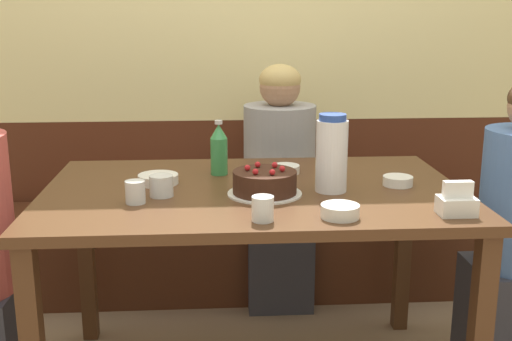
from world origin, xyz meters
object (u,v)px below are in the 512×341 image
birthday_cake (265,183)px  soju_bottle (219,149)px  bowl_soup_white (398,181)px  water_pitcher (332,154)px  bowl_side_dish (340,211)px  glass_tumbler_short (161,186)px  napkin_holder (457,203)px  bench_seat (243,250)px  glass_water_tall (135,192)px  bowl_sauce_shallow (285,169)px  person_teal_shirt (279,193)px  bowl_rice_small (158,179)px  glass_shot_small (263,209)px

birthday_cake → soju_bottle: bearing=117.9°
bowl_soup_white → water_pitcher: bearing=-167.9°
bowl_side_dish → glass_tumbler_short: bearing=154.4°
bowl_soup_white → glass_tumbler_short: size_ratio=1.32×
napkin_holder → bowl_side_dish: bearing=-179.5°
glass_tumbler_short → bowl_soup_white: bearing=5.5°
birthday_cake → glass_tumbler_short: size_ratio=3.16×
bench_seat → glass_water_tall: (-0.39, -0.98, 0.59)m
napkin_holder → bowl_sauce_shallow: 0.71m
person_teal_shirt → water_pitcher: bearing=7.2°
bowl_sauce_shallow → glass_tumbler_short: glass_tumbler_short is taller
glass_tumbler_short → bench_seat: bearing=71.2°
soju_bottle → person_teal_shirt: person_teal_shirt is taller
napkin_holder → bowl_soup_white: size_ratio=1.05×
birthday_cake → bowl_rice_small: size_ratio=1.75×
glass_water_tall → glass_shot_small: size_ratio=0.99×
bowl_side_dish → glass_water_tall: (-0.63, 0.19, 0.02)m
water_pitcher → glass_water_tall: bearing=-171.3°
glass_water_tall → person_teal_shirt: person_teal_shirt is taller
napkin_holder → bowl_rice_small: napkin_holder is taller
bowl_side_dish → glass_tumbler_short: glass_tumbler_short is taller
water_pitcher → bowl_sauce_shallow: water_pitcher is taller
bench_seat → bowl_side_dish: (0.24, -1.17, 0.57)m
birthday_cake → glass_tumbler_short: birthday_cake is taller
glass_shot_small → person_teal_shirt: size_ratio=0.07×
birthday_cake → glass_water_tall: bearing=-170.4°
water_pitcher → bowl_soup_white: (0.25, 0.05, -0.11)m
glass_water_tall → soju_bottle: bearing=52.5°
bowl_soup_white → bowl_side_dish: bearing=-128.6°
glass_shot_small → glass_water_tall: bearing=152.5°
bench_seat → glass_water_tall: size_ratio=33.14×
person_teal_shirt → glass_tumbler_short: bearing=-30.9°
glass_tumbler_short → glass_shot_small: glass_shot_small is taller
soju_bottle → bowl_rice_small: soju_bottle is taller
bowl_sauce_shallow → glass_water_tall: size_ratio=1.46×
bench_seat → glass_water_tall: 1.21m
water_pitcher → glass_shot_small: (-0.26, -0.30, -0.09)m
water_pitcher → soju_bottle: size_ratio=1.29×
birthday_cake → napkin_holder: 0.62m
glass_water_tall → bowl_sauce_shallow: bearing=34.5°
napkin_holder → water_pitcher: bearing=139.3°
napkin_holder → glass_water_tall: bearing=169.3°
bowl_rice_small → soju_bottle: bearing=28.8°
bench_seat → glass_tumbler_short: (-0.31, -0.91, 0.59)m
soju_bottle → glass_water_tall: size_ratio=2.79×
glass_tumbler_short → glass_shot_small: size_ratio=1.06×
soju_bottle → person_teal_shirt: 0.67m
bowl_side_dish → bowl_sauce_shallow: (-0.10, 0.55, -0.00)m
bench_seat → soju_bottle: 0.91m
bowl_soup_white → bowl_rice_small: bearing=174.6°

